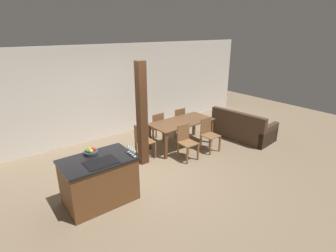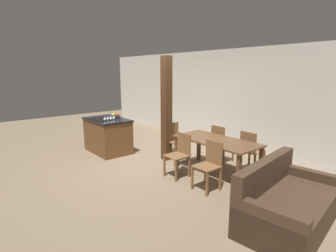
% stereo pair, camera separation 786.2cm
% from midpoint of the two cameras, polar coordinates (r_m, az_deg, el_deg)
% --- Properties ---
extents(ground_plane, '(16.00, 16.00, 0.00)m').
position_cam_midpoint_polar(ground_plane, '(4.74, -43.99, -19.37)').
color(ground_plane, '#847056').
extents(wall_back, '(11.20, 0.08, 2.70)m').
position_cam_midpoint_polar(wall_back, '(6.71, -45.02, 3.68)').
color(wall_back, silver).
rests_on(wall_back, ground_plane).
extents(kitchen_island, '(1.30, 0.83, 0.90)m').
position_cam_midpoint_polar(kitchen_island, '(4.79, -62.42, -18.35)').
color(kitchen_island, brown).
rests_on(kitchen_island, ground_plane).
extents(fruit_bowl, '(0.26, 0.26, 0.12)m').
position_cam_midpoint_polar(fruit_bowl, '(4.80, -63.21, -11.74)').
color(fruit_bowl, '#383D47').
rests_on(fruit_bowl, kitchen_island).
extents(wine_glass_near, '(0.06, 0.06, 0.17)m').
position_cam_midpoint_polar(wine_glass_near, '(4.01, -59.51, -13.57)').
color(wine_glass_near, silver).
rests_on(wine_glass_near, kitchen_island).
extents(wine_glass_middle, '(0.06, 0.06, 0.17)m').
position_cam_midpoint_polar(wine_glass_middle, '(4.08, -59.14, -13.05)').
color(wine_glass_middle, silver).
rests_on(wine_glass_middle, kitchen_island).
extents(wine_glass_far, '(0.06, 0.06, 0.17)m').
position_cam_midpoint_polar(wine_glass_far, '(4.14, -58.78, -12.54)').
color(wine_glass_far, silver).
rests_on(wine_glass_far, kitchen_island).
extents(wine_glass_end, '(0.06, 0.06, 0.17)m').
position_cam_midpoint_polar(wine_glass_end, '(4.21, -58.44, -12.05)').
color(wine_glass_end, silver).
rests_on(wine_glass_end, kitchen_island).
extents(dining_table, '(1.77, 0.85, 0.73)m').
position_cam_midpoint_polar(dining_table, '(5.03, -28.43, -5.24)').
color(dining_table, brown).
rests_on(dining_table, ground_plane).
extents(dining_chair_near_left, '(0.40, 0.40, 0.88)m').
position_cam_midpoint_polar(dining_chair_near_left, '(4.48, -31.54, -11.30)').
color(dining_chair_near_left, brown).
rests_on(dining_chair_near_left, ground_plane).
extents(dining_chair_near_right, '(0.40, 0.40, 0.88)m').
position_cam_midpoint_polar(dining_chair_near_right, '(4.57, -21.66, -8.92)').
color(dining_chair_near_right, brown).
rests_on(dining_chair_near_right, ground_plane).
extents(dining_chair_far_left, '(0.40, 0.40, 0.88)m').
position_cam_midpoint_polar(dining_chair_far_left, '(5.67, -33.29, -5.22)').
color(dining_chair_far_left, brown).
rests_on(dining_chair_far_left, ground_plane).
extents(dining_chair_far_right, '(0.40, 0.40, 0.88)m').
position_cam_midpoint_polar(dining_chair_far_right, '(5.74, -25.50, -3.47)').
color(dining_chair_far_right, brown).
rests_on(dining_chair_far_right, ground_plane).
extents(dining_chair_head_end, '(0.40, 0.40, 0.88)m').
position_cam_midpoint_polar(dining_chair_head_end, '(5.12, -42.07, -9.89)').
color(dining_chair_head_end, brown).
rests_on(dining_chair_head_end, ground_plane).
extents(couch, '(1.10, 1.81, 0.87)m').
position_cam_midpoint_polar(couch, '(5.13, -5.81, -6.46)').
color(couch, '#473323').
rests_on(couch, ground_plane).
extents(timber_post, '(0.20, 0.20, 2.45)m').
position_cam_midpoint_polar(timber_post, '(4.69, -45.72, -2.97)').
color(timber_post, '#4C2D19').
rests_on(timber_post, ground_plane).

